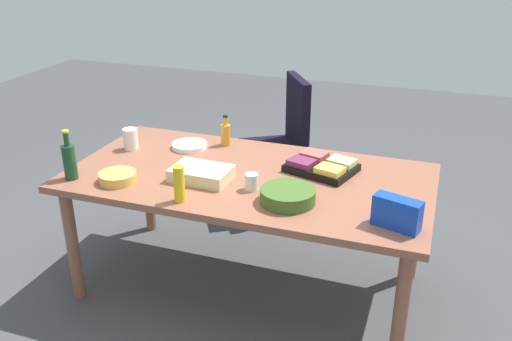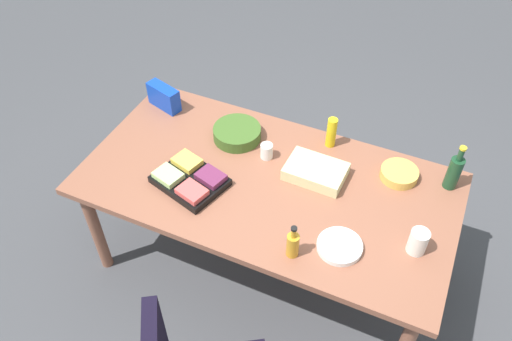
{
  "view_description": "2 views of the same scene",
  "coord_description": "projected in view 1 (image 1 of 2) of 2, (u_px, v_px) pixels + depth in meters",
  "views": [
    {
      "loc": [
        -0.98,
        2.64,
        2.02
      ],
      "look_at": [
        -0.07,
        0.08,
        0.82
      ],
      "focal_mm": 38.72,
      "sensor_mm": 36.0,
      "label": 1
    },
    {
      "loc": [
        0.73,
        -1.77,
        2.78
      ],
      "look_at": [
        -0.06,
        -0.01,
        0.82
      ],
      "focal_mm": 36.14,
      "sensor_mm": 36.0,
      "label": 2
    }
  ],
  "objects": [
    {
      "name": "paper_cup",
      "position": [
        251.0,
        182.0,
        2.89
      ],
      "size": [
        0.09,
        0.09,
        0.09
      ],
      "primitive_type": "cylinder",
      "rotation": [
        0.0,
        0.0,
        -0.33
      ],
      "color": "white",
      "rests_on": "conference_table"
    },
    {
      "name": "chip_bowl",
      "position": [
        118.0,
        177.0,
        2.99
      ],
      "size": [
        0.22,
        0.22,
        0.05
      ],
      "primitive_type": "cylinder",
      "rotation": [
        0.0,
        0.0,
        -0.08
      ],
      "color": "gold",
      "rests_on": "conference_table"
    },
    {
      "name": "mayo_jar",
      "position": [
        131.0,
        139.0,
        3.42
      ],
      "size": [
        0.11,
        0.11,
        0.13
      ],
      "primitive_type": "cylinder",
      "rotation": [
        0.0,
        0.0,
        -0.21
      ],
      "color": "white",
      "rests_on": "conference_table"
    },
    {
      "name": "salad_bowl",
      "position": [
        288.0,
        196.0,
        2.76
      ],
      "size": [
        0.34,
        0.34,
        0.07
      ],
      "primitive_type": "cylinder",
      "rotation": [
        0.0,
        0.0,
        0.26
      ],
      "color": "#3D5F23",
      "rests_on": "conference_table"
    },
    {
      "name": "mustard_bottle",
      "position": [
        179.0,
        184.0,
        2.75
      ],
      "size": [
        0.06,
        0.06,
        0.19
      ],
      "primitive_type": "cylinder",
      "rotation": [
        0.0,
        0.0,
        0.07
      ],
      "color": "yellow",
      "rests_on": "conference_table"
    },
    {
      "name": "paper_plate_stack",
      "position": [
        190.0,
        146.0,
        3.46
      ],
      "size": [
        0.23,
        0.23,
        0.03
      ],
      "primitive_type": "cylinder",
      "rotation": [
        0.0,
        0.0,
        -0.04
      ],
      "color": "white",
      "rests_on": "conference_table"
    },
    {
      "name": "wine_bottle",
      "position": [
        70.0,
        160.0,
        3.0
      ],
      "size": [
        0.08,
        0.08,
        0.28
      ],
      "color": "#1A4326",
      "rests_on": "conference_table"
    },
    {
      "name": "dressing_bottle",
      "position": [
        226.0,
        134.0,
        3.48
      ],
      "size": [
        0.07,
        0.07,
        0.2
      ],
      "color": "gold",
      "rests_on": "conference_table"
    },
    {
      "name": "chip_bag_blue",
      "position": [
        397.0,
        213.0,
        2.51
      ],
      "size": [
        0.23,
        0.14,
        0.15
      ],
      "primitive_type": "cube",
      "rotation": [
        0.0,
        0.0,
        -0.29
      ],
      "color": "#133FB9",
      "rests_on": "conference_table"
    },
    {
      "name": "sheet_cake",
      "position": [
        201.0,
        174.0,
        3.02
      ],
      "size": [
        0.33,
        0.23,
        0.07
      ],
      "primitive_type": "cube",
      "rotation": [
        0.0,
        0.0,
        -0.03
      ],
      "color": "beige",
      "rests_on": "conference_table"
    },
    {
      "name": "fruit_platter",
      "position": [
        322.0,
        166.0,
        3.12
      ],
      "size": [
        0.42,
        0.37,
        0.07
      ],
      "color": "black",
      "rests_on": "conference_table"
    },
    {
      "name": "conference_table",
      "position": [
        249.0,
        187.0,
        3.12
      ],
      "size": [
        2.02,
        1.04,
        0.75
      ],
      "color": "brown",
      "rests_on": "ground"
    },
    {
      "name": "office_chair",
      "position": [
        276.0,
        159.0,
        4.22
      ],
      "size": [
        0.66,
        0.66,
        1.02
      ],
      "color": "gray",
      "rests_on": "ground"
    },
    {
      "name": "ground_plane",
      "position": [
        249.0,
        286.0,
        3.39
      ],
      "size": [
        10.0,
        10.0,
        0.0
      ],
      "primitive_type": "plane",
      "color": "#434347"
    }
  ]
}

